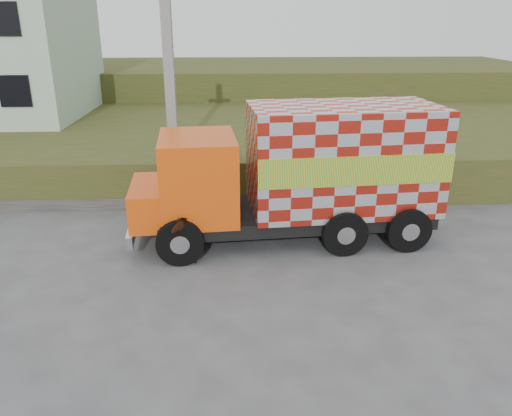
{
  "coord_description": "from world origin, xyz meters",
  "views": [
    {
      "loc": [
        0.9,
        -10.98,
        5.72
      ],
      "look_at": [
        1.43,
        0.61,
        1.3
      ],
      "focal_mm": 35.0,
      "sensor_mm": 36.0,
      "label": 1
    }
  ],
  "objects_px": {
    "utility_pole": "(170,77)",
    "cargo_truck": "(302,172)",
    "cow": "(188,231)",
    "pedestrian": "(266,131)"
  },
  "relations": [
    {
      "from": "utility_pole",
      "to": "cargo_truck",
      "type": "height_order",
      "value": "utility_pole"
    },
    {
      "from": "cargo_truck",
      "to": "cow",
      "type": "bearing_deg",
      "value": -166.31
    },
    {
      "from": "utility_pole",
      "to": "cargo_truck",
      "type": "distance_m",
      "value": 5.18
    },
    {
      "from": "cargo_truck",
      "to": "cow",
      "type": "height_order",
      "value": "cargo_truck"
    },
    {
      "from": "cow",
      "to": "pedestrian",
      "type": "bearing_deg",
      "value": 61.27
    },
    {
      "from": "pedestrian",
      "to": "cow",
      "type": "bearing_deg",
      "value": 43.22
    },
    {
      "from": "utility_pole",
      "to": "cow",
      "type": "xyz_separation_m",
      "value": [
        0.71,
        -3.88,
        -3.43
      ]
    },
    {
      "from": "cow",
      "to": "pedestrian",
      "type": "xyz_separation_m",
      "value": [
        2.24,
        4.31,
        1.63
      ]
    },
    {
      "from": "cow",
      "to": "utility_pole",
      "type": "bearing_deg",
      "value": 99.07
    },
    {
      "from": "pedestrian",
      "to": "cargo_truck",
      "type": "bearing_deg",
      "value": 83.73
    }
  ]
}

